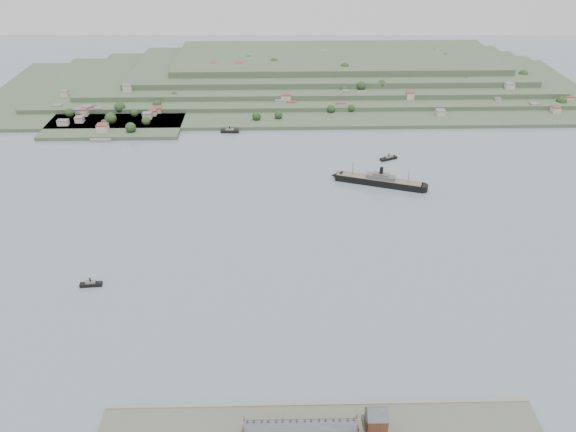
{
  "coord_description": "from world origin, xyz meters",
  "views": [
    {
      "loc": [
        -20.24,
        -348.48,
        234.74
      ],
      "look_at": [
        -11.65,
        30.0,
        9.13
      ],
      "focal_mm": 35.0,
      "sensor_mm": 36.0,
      "label": 1
    }
  ],
  "objects_px": {
    "terrace_row": "(301,429)",
    "steamship": "(376,180)",
    "gabled_building": "(377,419)",
    "tugboat": "(91,284)"
  },
  "relations": [
    {
      "from": "gabled_building",
      "to": "steamship",
      "type": "relative_size",
      "value": 0.17
    },
    {
      "from": "gabled_building",
      "to": "tugboat",
      "type": "bearing_deg",
      "value": 145.41
    },
    {
      "from": "gabled_building",
      "to": "steamship",
      "type": "height_order",
      "value": "steamship"
    },
    {
      "from": "terrace_row",
      "to": "gabled_building",
      "type": "relative_size",
      "value": 3.95
    },
    {
      "from": "tugboat",
      "to": "gabled_building",
      "type": "bearing_deg",
      "value": -34.59
    },
    {
      "from": "terrace_row",
      "to": "steamship",
      "type": "bearing_deg",
      "value": 73.45
    },
    {
      "from": "terrace_row",
      "to": "steamship",
      "type": "height_order",
      "value": "steamship"
    },
    {
      "from": "gabled_building",
      "to": "steamship",
      "type": "distance_m",
      "value": 266.92
    },
    {
      "from": "terrace_row",
      "to": "steamship",
      "type": "distance_m",
      "value": 279.16
    },
    {
      "from": "gabled_building",
      "to": "tugboat",
      "type": "relative_size",
      "value": 0.94
    }
  ]
}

